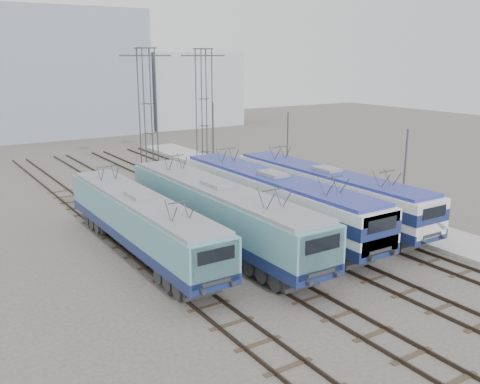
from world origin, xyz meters
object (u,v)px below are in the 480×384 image
at_px(mast_front, 404,184).
at_px(mast_rear, 213,137).
at_px(mast_mid, 287,155).
at_px(catenary_tower_west, 148,114).
at_px(locomotive_center_left, 220,211).
at_px(locomotive_far_left, 142,221).
at_px(locomotive_far_right, 327,190).
at_px(catenary_tower_east, 204,108).
at_px(locomotive_center_right, 274,197).

distance_m(mast_front, mast_rear, 24.00).
bearing_deg(mast_rear, mast_mid, -90.00).
bearing_deg(mast_mid, catenary_tower_west, 137.07).
height_order(locomotive_center_left, mast_rear, mast_rear).
xyz_separation_m(locomotive_far_left, locomotive_far_right, (13.50, -0.75, 0.13)).
relative_size(locomotive_center_left, catenary_tower_east, 1.57).
distance_m(catenary_tower_west, mast_rear, 9.99).
relative_size(locomotive_center_left, catenary_tower_west, 1.57).
distance_m(locomotive_far_left, locomotive_center_right, 9.02).
bearing_deg(mast_mid, locomotive_center_left, -145.54).
xyz_separation_m(locomotive_center_right, locomotive_far_right, (4.50, -0.14, -0.10)).
bearing_deg(locomotive_center_left, locomotive_far_right, 2.89).
bearing_deg(locomotive_far_left, locomotive_center_right, -3.88).
bearing_deg(locomotive_far_left, locomotive_center_left, -15.01).
relative_size(catenary_tower_west, catenary_tower_east, 1.00).
xyz_separation_m(locomotive_far_right, catenary_tower_east, (-0.25, 16.99, 4.35)).
bearing_deg(mast_mid, mast_front, -90.00).
distance_m(locomotive_center_left, locomotive_far_right, 9.01).
relative_size(locomotive_center_left, mast_mid, 2.69).
relative_size(locomotive_center_right, catenary_tower_east, 1.57).
relative_size(catenary_tower_west, mast_front, 1.71).
relative_size(locomotive_far_left, catenary_tower_east, 1.45).
height_order(locomotive_far_left, catenary_tower_east, catenary_tower_east).
height_order(locomotive_center_right, catenary_tower_west, catenary_tower_west).
relative_size(locomotive_center_right, mast_rear, 2.69).
height_order(locomotive_far_right, catenary_tower_west, catenary_tower_west).
distance_m(locomotive_far_left, mast_mid, 16.62).
height_order(locomotive_center_left, mast_front, mast_front).
bearing_deg(locomotive_center_left, mast_mid, 34.46).
bearing_deg(catenary_tower_east, locomotive_far_right, -89.16).
bearing_deg(locomotive_center_right, catenary_tower_east, 75.84).
bearing_deg(locomotive_center_right, mast_mid, 47.17).
relative_size(catenary_tower_west, mast_rear, 1.71).
xyz_separation_m(catenary_tower_west, mast_front, (8.60, -20.00, -3.14)).
bearing_deg(mast_rear, locomotive_center_left, -119.16).
height_order(catenary_tower_west, mast_front, catenary_tower_west).
xyz_separation_m(locomotive_far_right, mast_front, (1.85, -5.01, 1.21)).
relative_size(locomotive_far_left, locomotive_center_left, 0.92).
bearing_deg(locomotive_far_left, catenary_tower_east, 50.79).
bearing_deg(catenary_tower_west, locomotive_far_left, -115.36).
height_order(locomotive_center_left, catenary_tower_east, catenary_tower_east).
distance_m(locomotive_center_left, mast_rear, 22.30).
xyz_separation_m(locomotive_center_left, mast_rear, (10.85, 19.45, 1.16)).
distance_m(locomotive_center_right, mast_mid, 9.40).
bearing_deg(catenary_tower_east, mast_rear, 43.60).
bearing_deg(locomotive_far_right, mast_front, -69.73).
xyz_separation_m(catenary_tower_west, mast_mid, (8.60, -8.00, -3.14)).
bearing_deg(locomotive_center_left, mast_front, -22.77).
xyz_separation_m(locomotive_far_left, mast_rear, (15.35, 18.24, 1.33)).
height_order(mast_front, mast_rear, same).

